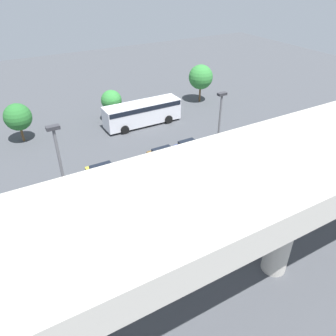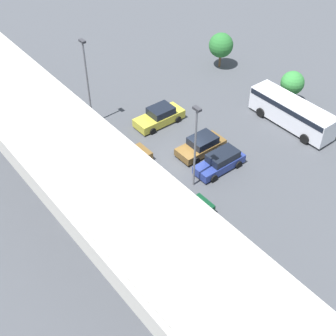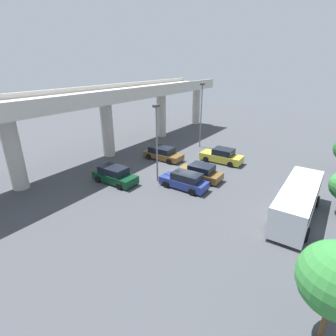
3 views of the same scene
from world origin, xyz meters
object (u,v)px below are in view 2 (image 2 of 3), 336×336
(parked_car_2, at_px, (201,145))
(lamp_post_near_aisle, at_px, (87,77))
(parked_car_0, at_px, (184,215))
(parked_car_3, at_px, (123,160))
(parked_car_4, at_px, (160,116))
(lamp_post_mid_lot, at_px, (195,142))
(parked_car_1, at_px, (220,162))
(shuttle_bus, at_px, (292,111))
(tree_front_right, at_px, (221,45))
(tree_front_centre, at_px, (292,83))

(parked_car_2, height_order, lamp_post_near_aisle, lamp_post_near_aisle)
(parked_car_0, height_order, parked_car_3, parked_car_0)
(parked_car_2, distance_m, parked_car_4, 5.77)
(parked_car_2, distance_m, lamp_post_mid_lot, 5.69)
(parked_car_0, distance_m, parked_car_4, 12.91)
(parked_car_3, bearing_deg, parked_car_1, -40.25)
(parked_car_4, height_order, lamp_post_mid_lot, lamp_post_mid_lot)
(parked_car_4, bearing_deg, lamp_post_near_aisle, -38.25)
(parked_car_2, xyz_separation_m, lamp_post_near_aisle, (9.73, 5.20, 4.22))
(parked_car_2, relative_size, lamp_post_mid_lot, 0.60)
(parked_car_0, bearing_deg, parked_car_4, 60.26)
(parked_car_1, bearing_deg, parked_car_3, -40.25)
(parked_car_3, distance_m, shuttle_bus, 16.58)
(tree_front_right, bearing_deg, shuttle_bus, 168.59)
(parked_car_1, distance_m, shuttle_bus, 9.60)
(parked_car_4, distance_m, lamp_post_near_aisle, 7.66)
(parked_car_1, height_order, parked_car_2, parked_car_1)
(parked_car_4, bearing_deg, parked_car_1, 89.56)
(parked_car_2, distance_m, shuttle_bus, 9.60)
(parked_car_1, height_order, tree_front_right, tree_front_right)
(parked_car_2, relative_size, parked_car_3, 0.92)
(parked_car_4, height_order, shuttle_bus, shuttle_bus)
(parked_car_4, relative_size, shuttle_bus, 0.57)
(parked_car_0, height_order, tree_front_right, tree_front_right)
(parked_car_1, xyz_separation_m, tree_front_centre, (3.00, -12.31, 1.63))
(lamp_post_near_aisle, bearing_deg, tree_front_right, -88.36)
(parked_car_2, height_order, parked_car_3, parked_car_2)
(parked_car_4, relative_size, lamp_post_mid_lot, 0.65)
(parked_car_4, bearing_deg, parked_car_2, 91.63)
(parked_car_1, relative_size, parked_car_3, 0.94)
(parked_car_4, height_order, lamp_post_near_aisle, lamp_post_near_aisle)
(parked_car_1, distance_m, parked_car_3, 8.25)
(shuttle_bus, xyz_separation_m, lamp_post_near_aisle, (11.89, 14.52, 3.43))
(shuttle_bus, height_order, lamp_post_mid_lot, lamp_post_mid_lot)
(parked_car_1, relative_size, lamp_post_near_aisle, 0.53)
(parked_car_0, xyz_separation_m, lamp_post_mid_lot, (2.64, -3.26, 3.65))
(shuttle_bus, bearing_deg, parked_car_4, -129.85)
(tree_front_right, bearing_deg, parked_car_3, 112.42)
(parked_car_3, height_order, lamp_post_near_aisle, lamp_post_near_aisle)
(shuttle_bus, bearing_deg, tree_front_right, 168.59)
(lamp_post_mid_lot, height_order, tree_front_centre, lamp_post_mid_lot)
(tree_front_right, bearing_deg, lamp_post_near_aisle, 91.64)
(parked_car_0, relative_size, lamp_post_near_aisle, 0.54)
(parked_car_4, xyz_separation_m, lamp_post_near_aisle, (3.97, 5.03, 4.19))
(parked_car_1, relative_size, tree_front_centre, 1.28)
(parked_car_4, height_order, tree_front_right, tree_front_right)
(parked_car_4, xyz_separation_m, tree_front_centre, (-5.45, -12.25, 1.63))
(shuttle_bus, relative_size, tree_front_right, 2.17)
(parked_car_3, xyz_separation_m, tree_front_right, (7.57, -18.34, 1.90))
(shuttle_bus, relative_size, tree_front_centre, 2.43)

